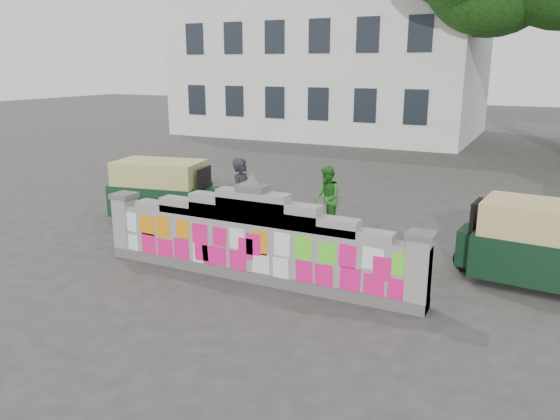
% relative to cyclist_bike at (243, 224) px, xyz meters
% --- Properties ---
extents(ground, '(100.00, 100.00, 0.00)m').
position_rel_cyclist_bike_xyz_m(ground, '(1.15, -1.59, -0.50)').
color(ground, '#383533').
rests_on(ground, ground).
extents(parapet_wall, '(6.48, 0.44, 2.01)m').
position_rel_cyclist_bike_xyz_m(parapet_wall, '(1.15, -1.59, 0.25)').
color(parapet_wall, '#4C4C49').
rests_on(parapet_wall, ground).
extents(building, '(16.00, 10.00, 8.90)m').
position_rel_cyclist_bike_xyz_m(building, '(-5.85, 20.40, 3.51)').
color(building, silver).
rests_on(building, ground).
extents(cyclist_bike, '(1.95, 0.77, 1.01)m').
position_rel_cyclist_bike_xyz_m(cyclist_bike, '(0.00, 0.00, 0.00)').
color(cyclist_bike, black).
rests_on(cyclist_bike, ground).
extents(cyclist_rider, '(0.44, 0.64, 1.71)m').
position_rel_cyclist_bike_xyz_m(cyclist_rider, '(0.00, 0.00, 0.35)').
color(cyclist_rider, black).
rests_on(cyclist_rider, ground).
extents(pedestrian, '(0.89, 0.94, 1.53)m').
position_rel_cyclist_bike_xyz_m(pedestrian, '(1.15, 2.05, 0.26)').
color(pedestrian, '#267820').
rests_on(pedestrian, ground).
extents(rickshaw_left, '(2.83, 1.68, 1.52)m').
position_rel_cyclist_bike_xyz_m(rickshaw_left, '(-2.89, 0.94, 0.29)').
color(rickshaw_left, black).
rests_on(rickshaw_left, ground).
extents(rickshaw_right, '(2.81, 1.48, 1.52)m').
position_rel_cyclist_bike_xyz_m(rickshaw_right, '(5.88, 0.45, 0.29)').
color(rickshaw_right, black).
rests_on(rickshaw_right, ground).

